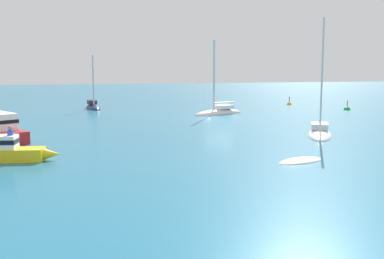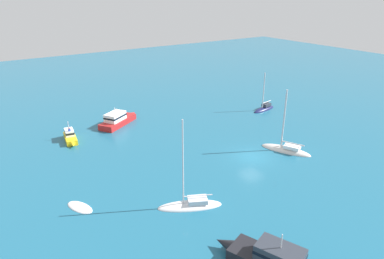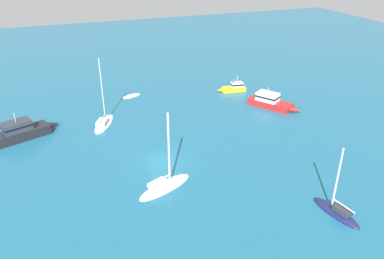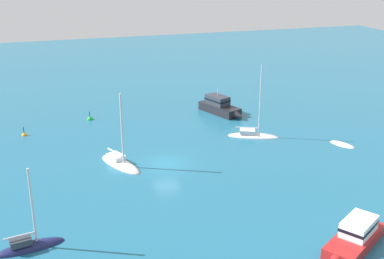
# 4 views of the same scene
# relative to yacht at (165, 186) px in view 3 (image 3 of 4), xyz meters

# --- Properties ---
(ground_plane) EXTENTS (160.00, 160.00, 0.00)m
(ground_plane) POSITION_rel_yacht_xyz_m (-1.14, -4.45, -0.15)
(ground_plane) COLOR #1E607F
(yacht) EXTENTS (6.23, 4.09, 8.02)m
(yacht) POSITION_rel_yacht_xyz_m (0.00, 0.00, 0.00)
(yacht) COLOR silver
(yacht) RESTS_ON ground
(sailboat) EXTENTS (2.16, 5.05, 6.62)m
(sailboat) POSITION_rel_yacht_xyz_m (-12.65, 8.74, 0.00)
(sailboat) COLOR #191E4C
(sailboat) RESTS_ON ground
(skiff) EXTENTS (3.23, 2.34, 0.35)m
(skiff) POSITION_rel_yacht_xyz_m (-2.04, -24.29, -0.15)
(skiff) COLOR white
(skiff) RESTS_ON ground
(sloop) EXTENTS (4.03, 5.95, 8.78)m
(sloop) POSITION_rel_yacht_xyz_m (3.28, -15.94, -0.02)
(sloop) COLOR white
(sloop) RESTS_ON ground
(cabin_cruiser) EXTENTS (4.57, 1.79, 2.54)m
(cabin_cruiser) POSITION_rel_yacht_xyz_m (-17.32, -20.87, 0.44)
(cabin_cruiser) COLOR yellow
(cabin_cruiser) RESTS_ON ground
(motor_cruiser) EXTENTS (7.63, 4.26, 3.35)m
(motor_cruiser) POSITION_rel_yacht_xyz_m (12.69, -15.51, 0.76)
(motor_cruiser) COLOR black
(motor_cruiser) RESTS_ON ground
(cabin_cruiser_1) EXTENTS (5.41, 7.26, 2.75)m
(cabin_cruiser_1) POSITION_rel_yacht_xyz_m (-19.47, -13.54, 0.63)
(cabin_cruiser_1) COLOR #B21E1E
(cabin_cruiser_1) RESTS_ON ground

